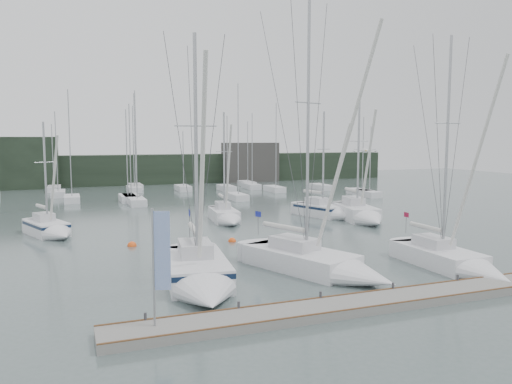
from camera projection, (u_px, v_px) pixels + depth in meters
ground at (318, 279)px, 27.56m from camera, size 160.00×160.00×0.00m
dock at (369, 303)px, 22.89m from camera, size 24.00×2.00×0.40m
far_treeline at (147, 169)px, 84.94m from camera, size 90.00×4.00×5.00m
far_building_left at (16, 163)px, 75.87m from camera, size 12.00×3.00×8.00m
far_building_right at (250, 162)px, 89.31m from camera, size 10.00×3.00×7.00m
mast_forest at (187, 191)px, 69.49m from camera, size 48.87×26.48×14.60m
sailboat_near_left at (201, 278)px, 25.47m from camera, size 4.29×9.85×14.19m
sailboat_near_center at (329, 267)px, 28.05m from camera, size 6.61×10.32×16.59m
sailboat_near_right at (459, 263)px, 28.92m from camera, size 2.70×8.82×14.61m
sailboat_mid_a at (51, 230)px, 39.42m from camera, size 4.46×6.79×9.78m
sailboat_mid_c at (227, 217)px, 45.85m from camera, size 2.86×7.06×10.84m
sailboat_mid_d at (330, 212)px, 49.01m from camera, size 4.73×7.72×11.20m
sailboat_mid_e at (362, 215)px, 46.43m from camera, size 4.35×9.07×12.49m
buoy_a at (232, 241)px, 37.60m from camera, size 0.59×0.59×0.59m
buoy_c at (132, 246)px, 36.02m from camera, size 0.67×0.67×0.67m
dock_banner at (159, 257)px, 19.32m from camera, size 0.68×0.27×4.67m
seagull at (365, 151)px, 25.21m from camera, size 1.10×0.54×0.22m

